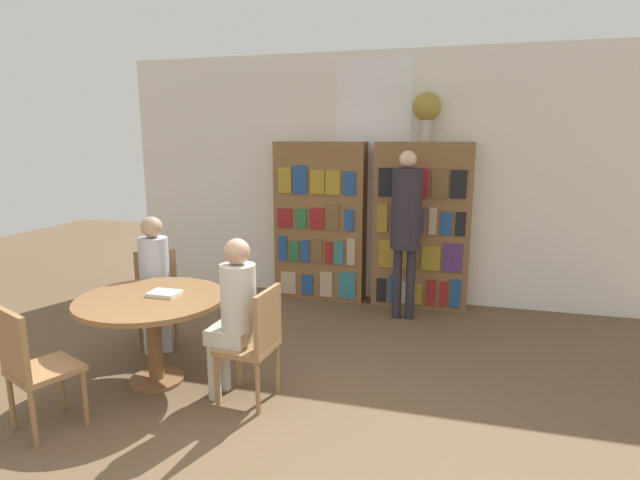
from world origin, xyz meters
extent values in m
cube|color=silver|center=(0.00, 3.71, 1.50)|extent=(6.40, 0.06, 3.00)
cube|color=white|center=(0.00, 3.67, 2.35)|extent=(0.90, 0.01, 1.10)
cube|color=brown|center=(-0.62, 3.52, 0.97)|extent=(1.12, 0.32, 1.95)
cube|color=tan|center=(-0.99, 3.35, 0.20)|extent=(0.19, 0.02, 0.28)
cube|color=navy|center=(-0.74, 3.35, 0.19)|extent=(0.14, 0.02, 0.26)
cube|color=tan|center=(-0.50, 3.35, 0.22)|extent=(0.15, 0.02, 0.32)
cube|color=#2D707A|center=(-0.23, 3.35, 0.22)|extent=(0.20, 0.02, 0.33)
cube|color=navy|center=(-1.06, 3.35, 0.64)|extent=(0.11, 0.02, 0.32)
cube|color=#236638|center=(-0.90, 3.35, 0.61)|extent=(0.11, 0.02, 0.25)
cube|color=navy|center=(-0.77, 3.35, 0.62)|extent=(0.10, 0.02, 0.28)
cube|color=brown|center=(-0.61, 3.35, 0.63)|extent=(0.13, 0.02, 0.30)
cube|color=maroon|center=(-0.47, 3.35, 0.62)|extent=(0.09, 0.02, 0.27)
cube|color=#2D707A|center=(-0.34, 3.35, 0.62)|extent=(0.11, 0.02, 0.28)
cube|color=tan|center=(-0.19, 3.35, 0.65)|extent=(0.10, 0.02, 0.33)
cube|color=maroon|center=(-1.03, 3.35, 1.02)|extent=(0.18, 0.02, 0.23)
cube|color=#236638|center=(-0.81, 3.35, 1.03)|extent=(0.13, 0.02, 0.24)
cube|color=maroon|center=(-0.62, 3.35, 1.04)|extent=(0.17, 0.02, 0.26)
cube|color=brown|center=(-0.42, 3.35, 1.06)|extent=(0.16, 0.02, 0.30)
cube|color=navy|center=(-0.22, 3.35, 1.03)|extent=(0.11, 0.02, 0.25)
cube|color=olive|center=(-1.02, 3.35, 1.49)|extent=(0.17, 0.02, 0.32)
cube|color=navy|center=(-0.83, 3.35, 1.50)|extent=(0.18, 0.02, 0.33)
cube|color=olive|center=(-0.61, 3.35, 1.48)|extent=(0.18, 0.02, 0.29)
cube|color=olive|center=(-0.42, 3.35, 1.47)|extent=(0.18, 0.02, 0.29)
cube|color=navy|center=(-0.22, 3.35, 1.47)|extent=(0.15, 0.02, 0.28)
cube|color=brown|center=(0.62, 3.52, 0.97)|extent=(1.12, 0.32, 1.95)
cube|color=black|center=(0.19, 3.35, 0.20)|extent=(0.11, 0.02, 0.28)
cube|color=navy|center=(0.33, 3.35, 0.23)|extent=(0.10, 0.02, 0.33)
cube|color=tan|center=(0.47, 3.35, 0.19)|extent=(0.08, 0.02, 0.26)
cube|color=olive|center=(0.62, 3.35, 0.19)|extent=(0.09, 0.02, 0.25)
cube|color=maroon|center=(0.77, 3.35, 0.22)|extent=(0.11, 0.02, 0.31)
cube|color=maroon|center=(0.91, 3.35, 0.21)|extent=(0.08, 0.02, 0.30)
cube|color=navy|center=(1.04, 3.35, 0.23)|extent=(0.11, 0.02, 0.33)
cube|color=olive|center=(0.24, 3.35, 0.65)|extent=(0.19, 0.02, 0.34)
cube|color=olive|center=(0.49, 3.35, 0.63)|extent=(0.16, 0.02, 0.30)
cube|color=olive|center=(0.75, 3.35, 0.63)|extent=(0.21, 0.02, 0.29)
cube|color=#4C2D6B|center=(0.99, 3.35, 0.65)|extent=(0.21, 0.02, 0.33)
cube|color=olive|center=(0.18, 3.35, 1.07)|extent=(0.12, 0.02, 0.33)
cube|color=#4C2D6B|center=(0.33, 3.35, 1.04)|extent=(0.12, 0.02, 0.27)
cube|color=brown|center=(0.48, 3.35, 1.02)|extent=(0.11, 0.02, 0.23)
cube|color=#4C2D6B|center=(0.62, 3.35, 1.06)|extent=(0.08, 0.02, 0.30)
cube|color=tan|center=(0.75, 3.35, 1.06)|extent=(0.08, 0.02, 0.31)
cube|color=navy|center=(0.90, 3.35, 1.04)|extent=(0.12, 0.02, 0.27)
cube|color=black|center=(1.06, 3.35, 1.04)|extent=(0.11, 0.02, 0.27)
cube|color=black|center=(0.21, 3.35, 1.49)|extent=(0.17, 0.02, 0.33)
cube|color=brown|center=(0.42, 3.35, 1.47)|extent=(0.14, 0.02, 0.27)
cube|color=maroon|center=(0.63, 3.35, 1.49)|extent=(0.12, 0.02, 0.33)
cube|color=brown|center=(0.81, 3.35, 1.49)|extent=(0.18, 0.02, 0.32)
cube|color=black|center=(1.01, 3.35, 1.49)|extent=(0.17, 0.02, 0.31)
cylinder|color=#B7AD9E|center=(0.62, 3.52, 2.08)|extent=(0.12, 0.12, 0.26)
sphere|color=olive|center=(0.62, 3.52, 2.34)|extent=(0.32, 0.32, 0.32)
cylinder|color=brown|center=(-1.32, 0.95, 0.01)|extent=(0.44, 0.44, 0.03)
cylinder|color=brown|center=(-1.32, 0.95, 0.36)|extent=(0.12, 0.12, 0.66)
cylinder|color=brown|center=(-1.32, 0.95, 0.71)|extent=(1.19, 1.19, 0.04)
cube|color=olive|center=(-1.65, 0.16, 0.43)|extent=(0.52, 0.52, 0.04)
cube|color=olive|center=(-1.72, 0.00, 0.67)|extent=(0.38, 0.19, 0.45)
cylinder|color=olive|center=(-1.74, 0.38, 0.20)|extent=(0.04, 0.04, 0.41)
cylinder|color=olive|center=(-1.43, 0.26, 0.20)|extent=(0.04, 0.04, 0.41)
cylinder|color=olive|center=(-1.87, 0.07, 0.20)|extent=(0.04, 0.04, 0.41)
cylinder|color=olive|center=(-1.56, -0.06, 0.20)|extent=(0.04, 0.04, 0.41)
cube|color=olive|center=(-1.77, 1.68, 0.43)|extent=(0.55, 0.55, 0.04)
cube|color=olive|center=(-1.87, 1.83, 0.67)|extent=(0.36, 0.24, 0.45)
cylinder|color=olive|center=(-1.54, 1.62, 0.20)|extent=(0.04, 0.04, 0.41)
cylinder|color=olive|center=(-1.83, 1.44, 0.20)|extent=(0.04, 0.04, 0.41)
cylinder|color=olive|center=(-1.72, 1.91, 0.20)|extent=(0.04, 0.04, 0.41)
cylinder|color=olive|center=(-2.01, 1.73, 0.20)|extent=(0.04, 0.04, 0.41)
cube|color=olive|center=(-0.47, 0.89, 0.43)|extent=(0.43, 0.43, 0.04)
cube|color=olive|center=(-0.29, 0.87, 0.67)|extent=(0.07, 0.40, 0.45)
cylinder|color=olive|center=(-0.66, 0.73, 0.20)|extent=(0.04, 0.04, 0.41)
cylinder|color=olive|center=(-0.63, 1.07, 0.20)|extent=(0.04, 0.04, 0.41)
cylinder|color=olive|center=(-0.32, 0.70, 0.20)|extent=(0.04, 0.04, 0.41)
cylinder|color=olive|center=(-0.29, 1.04, 0.20)|extent=(0.04, 0.04, 0.41)
cube|color=#B2B7C6|center=(-1.70, 1.56, 0.51)|extent=(0.40, 0.42, 0.12)
cylinder|color=#B2B7C6|center=(-1.74, 1.63, 0.82)|extent=(0.28, 0.28, 0.50)
sphere|color=tan|center=(-1.74, 1.63, 1.17)|extent=(0.20, 0.20, 0.20)
cylinder|color=#B2B7C6|center=(-1.57, 1.50, 0.22)|extent=(0.10, 0.10, 0.45)
cylinder|color=#B2B7C6|center=(-1.70, 1.42, 0.22)|extent=(0.10, 0.10, 0.45)
cube|color=beige|center=(-0.61, 0.90, 0.51)|extent=(0.34, 0.29, 0.12)
cylinder|color=beige|center=(-0.53, 0.89, 0.82)|extent=(0.27, 0.27, 0.50)
sphere|color=tan|center=(-0.53, 0.89, 1.17)|extent=(0.20, 0.20, 0.20)
cylinder|color=beige|center=(-0.73, 0.83, 0.22)|extent=(0.10, 0.10, 0.45)
cylinder|color=beige|center=(-0.72, 0.98, 0.22)|extent=(0.10, 0.10, 0.45)
cylinder|color=#28232D|center=(0.41, 3.01, 0.40)|extent=(0.10, 0.10, 0.80)
cylinder|color=#28232D|center=(0.56, 3.01, 0.40)|extent=(0.10, 0.10, 0.80)
cylinder|color=#28232D|center=(0.48, 3.01, 1.24)|extent=(0.33, 0.33, 0.87)
sphere|color=#DBB293|center=(0.48, 3.01, 1.77)|extent=(0.19, 0.19, 0.19)
cylinder|color=#28232D|center=(0.58, 3.29, 1.46)|extent=(0.07, 0.30, 0.07)
cube|color=silver|center=(-1.25, 1.02, 0.75)|extent=(0.24, 0.18, 0.03)
camera|label=1|loc=(1.00, -2.39, 1.97)|focal=28.00mm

